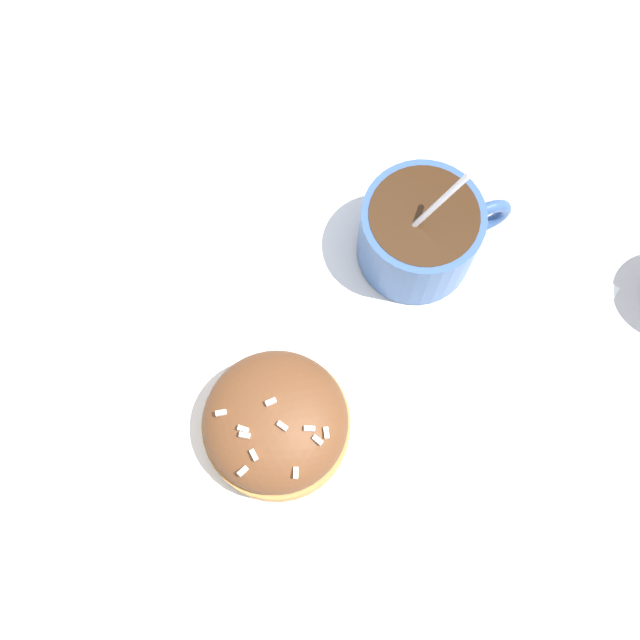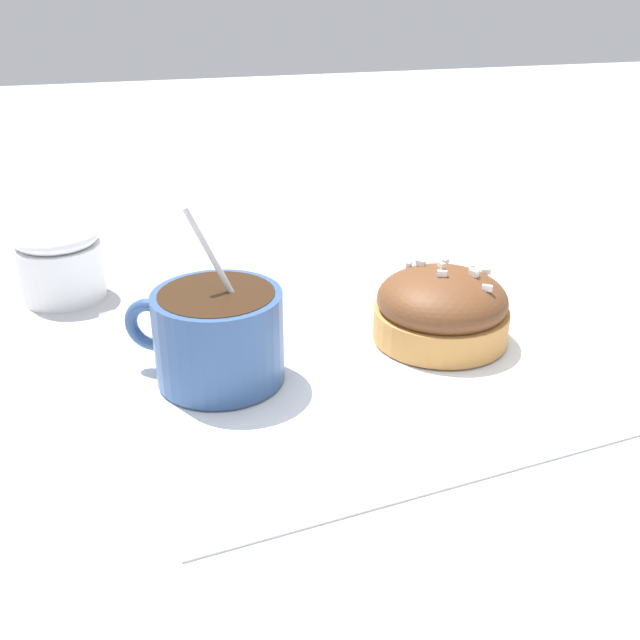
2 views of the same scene
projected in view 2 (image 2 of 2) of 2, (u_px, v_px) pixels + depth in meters
The scene contains 5 objects.
ground_plane at pixel (338, 365), 0.54m from camera, with size 3.00×3.00×0.00m, color #B2B2B7.
paper_napkin at pixel (338, 363), 0.54m from camera, with size 0.33×0.34×0.00m.
coffee_cup at pixel (216, 329), 0.50m from camera, with size 0.11×0.09×0.12m.
frosted_pastry at pixel (441, 308), 0.56m from camera, with size 0.10×0.10×0.06m.
sugar_bowl at pixel (59, 260), 0.63m from camera, with size 0.07×0.07×0.07m.
Camera 2 is at (-0.14, -0.45, 0.26)m, focal length 42.00 mm.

